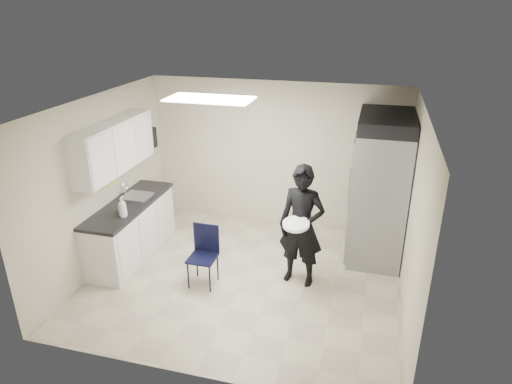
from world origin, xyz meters
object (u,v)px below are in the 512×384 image
(folding_chair, at_px, (202,258))
(commercial_fridge, at_px, (379,193))
(lower_counter, at_px, (131,230))
(man_tuxedo, at_px, (302,226))

(folding_chair, bearing_deg, commercial_fridge, 34.28)
(lower_counter, relative_size, folding_chair, 2.19)
(man_tuxedo, bearing_deg, lower_counter, -172.18)
(lower_counter, relative_size, man_tuxedo, 1.06)
(folding_chair, height_order, man_tuxedo, man_tuxedo)
(lower_counter, xyz_separation_m, folding_chair, (1.41, -0.51, 0.00))
(lower_counter, bearing_deg, commercial_fridge, 15.88)
(commercial_fridge, relative_size, man_tuxedo, 1.17)
(lower_counter, distance_m, folding_chair, 1.50)
(lower_counter, distance_m, commercial_fridge, 3.98)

